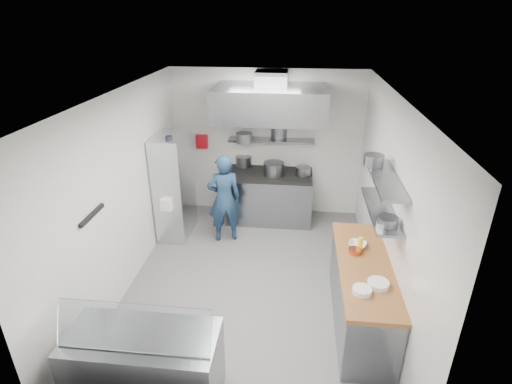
# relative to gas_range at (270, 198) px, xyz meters

# --- Properties ---
(floor) EXTENTS (5.00, 5.00, 0.00)m
(floor) POSITION_rel_gas_range_xyz_m (-0.10, -2.10, -0.45)
(floor) COLOR #59595C
(floor) RESTS_ON ground
(ceiling) EXTENTS (5.00, 5.00, 0.00)m
(ceiling) POSITION_rel_gas_range_xyz_m (-0.10, -2.10, 2.35)
(ceiling) COLOR silver
(ceiling) RESTS_ON wall_back
(wall_back) EXTENTS (3.60, 2.80, 0.02)m
(wall_back) POSITION_rel_gas_range_xyz_m (-0.10, 0.40, 0.95)
(wall_back) COLOR white
(wall_back) RESTS_ON floor
(wall_front) EXTENTS (3.60, 2.80, 0.02)m
(wall_front) POSITION_rel_gas_range_xyz_m (-0.10, -4.60, 0.95)
(wall_front) COLOR white
(wall_front) RESTS_ON floor
(wall_left) EXTENTS (2.80, 5.00, 0.02)m
(wall_left) POSITION_rel_gas_range_xyz_m (-1.90, -2.10, 0.95)
(wall_left) COLOR white
(wall_left) RESTS_ON floor
(wall_right) EXTENTS (2.80, 5.00, 0.02)m
(wall_right) POSITION_rel_gas_range_xyz_m (1.70, -2.10, 0.95)
(wall_right) COLOR white
(wall_right) RESTS_ON floor
(gas_range) EXTENTS (1.60, 0.80, 0.90)m
(gas_range) POSITION_rel_gas_range_xyz_m (0.00, 0.00, 0.00)
(gas_range) COLOR gray
(gas_range) RESTS_ON floor
(cooktop) EXTENTS (1.57, 0.78, 0.06)m
(cooktop) POSITION_rel_gas_range_xyz_m (0.00, 0.00, 0.48)
(cooktop) COLOR black
(cooktop) RESTS_ON gas_range
(stock_pot_left) EXTENTS (0.31, 0.31, 0.20)m
(stock_pot_left) POSITION_rel_gas_range_xyz_m (-0.54, 0.32, 0.61)
(stock_pot_left) COLOR slate
(stock_pot_left) RESTS_ON cooktop
(stock_pot_mid) EXTENTS (0.38, 0.38, 0.24)m
(stock_pot_mid) POSITION_rel_gas_range_xyz_m (0.07, -0.08, 0.63)
(stock_pot_mid) COLOR slate
(stock_pot_mid) RESTS_ON cooktop
(stock_pot_right) EXTENTS (0.27, 0.27, 0.16)m
(stock_pot_right) POSITION_rel_gas_range_xyz_m (0.61, -0.02, 0.59)
(stock_pot_right) COLOR slate
(stock_pot_right) RESTS_ON cooktop
(over_range_shelf) EXTENTS (1.60, 0.30, 0.04)m
(over_range_shelf) POSITION_rel_gas_range_xyz_m (0.00, 0.24, 1.07)
(over_range_shelf) COLOR gray
(over_range_shelf) RESTS_ON wall_back
(shelf_pot_a) EXTENTS (0.29, 0.29, 0.18)m
(shelf_pot_a) POSITION_rel_gas_range_xyz_m (-0.48, -0.00, 1.18)
(shelf_pot_a) COLOR slate
(shelf_pot_a) RESTS_ON over_range_shelf
(shelf_pot_b) EXTENTS (0.31, 0.31, 0.22)m
(shelf_pot_b) POSITION_rel_gas_range_xyz_m (0.13, 0.40, 1.20)
(shelf_pot_b) COLOR slate
(shelf_pot_b) RESTS_ON over_range_shelf
(extractor_hood) EXTENTS (1.90, 1.15, 0.55)m
(extractor_hood) POSITION_rel_gas_range_xyz_m (0.00, -0.18, 1.85)
(extractor_hood) COLOR gray
(extractor_hood) RESTS_ON wall_back
(hood_duct) EXTENTS (0.55, 0.55, 0.24)m
(hood_duct) POSITION_rel_gas_range_xyz_m (0.00, 0.05, 2.23)
(hood_duct) COLOR slate
(hood_duct) RESTS_ON extractor_hood
(red_firebox) EXTENTS (0.22, 0.10, 0.26)m
(red_firebox) POSITION_rel_gas_range_xyz_m (-1.35, 0.34, 0.97)
(red_firebox) COLOR #B00E17
(red_firebox) RESTS_ON wall_back
(chef) EXTENTS (0.66, 0.53, 1.58)m
(chef) POSITION_rel_gas_range_xyz_m (-0.72, -0.83, 0.34)
(chef) COLOR navy
(chef) RESTS_ON floor
(wire_rack) EXTENTS (0.50, 0.90, 1.85)m
(wire_rack) POSITION_rel_gas_range_xyz_m (-1.63, -0.70, 0.48)
(wire_rack) COLOR silver
(wire_rack) RESTS_ON floor
(rack_bin_a) EXTENTS (0.18, 0.22, 0.20)m
(rack_bin_a) POSITION_rel_gas_range_xyz_m (-1.63, -1.13, 0.35)
(rack_bin_a) COLOR white
(rack_bin_a) RESTS_ON wire_rack
(rack_bin_b) EXTENTS (0.14, 0.18, 0.16)m
(rack_bin_b) POSITION_rel_gas_range_xyz_m (-1.63, -0.61, 0.85)
(rack_bin_b) COLOR yellow
(rack_bin_b) RESTS_ON wire_rack
(rack_jar) EXTENTS (0.12, 0.12, 0.18)m
(rack_jar) POSITION_rel_gas_range_xyz_m (-1.58, -0.89, 1.35)
(rack_jar) COLOR black
(rack_jar) RESTS_ON wire_rack
(knife_strip) EXTENTS (0.04, 0.55, 0.05)m
(knife_strip) POSITION_rel_gas_range_xyz_m (-1.88, -3.00, 1.10)
(knife_strip) COLOR black
(knife_strip) RESTS_ON wall_left
(prep_counter_base) EXTENTS (0.62, 2.00, 0.84)m
(prep_counter_base) POSITION_rel_gas_range_xyz_m (1.38, -2.70, -0.03)
(prep_counter_base) COLOR gray
(prep_counter_base) RESTS_ON floor
(prep_counter_top) EXTENTS (0.65, 2.04, 0.06)m
(prep_counter_top) POSITION_rel_gas_range_xyz_m (1.38, -2.70, 0.42)
(prep_counter_top) COLOR olive
(prep_counter_top) RESTS_ON prep_counter_base
(plate_stack_a) EXTENTS (0.21, 0.21, 0.06)m
(plate_stack_a) POSITION_rel_gas_range_xyz_m (1.27, -3.26, 0.48)
(plate_stack_a) COLOR white
(plate_stack_a) RESTS_ON prep_counter_top
(plate_stack_b) EXTENTS (0.24, 0.24, 0.06)m
(plate_stack_b) POSITION_rel_gas_range_xyz_m (1.46, -3.13, 0.48)
(plate_stack_b) COLOR white
(plate_stack_b) RESTS_ON prep_counter_top
(copper_pan) EXTENTS (0.16, 0.16, 0.06)m
(copper_pan) POSITION_rel_gas_range_xyz_m (1.28, -2.47, 0.48)
(copper_pan) COLOR #CF5F3A
(copper_pan) RESTS_ON prep_counter_top
(squeeze_bottle) EXTENTS (0.06, 0.06, 0.18)m
(squeeze_bottle) POSITION_rel_gas_range_xyz_m (1.35, -2.38, 0.54)
(squeeze_bottle) COLOR yellow
(squeeze_bottle) RESTS_ON prep_counter_top
(mixing_bowl) EXTENTS (0.29, 0.29, 0.06)m
(mixing_bowl) POSITION_rel_gas_range_xyz_m (1.33, -2.31, 0.48)
(mixing_bowl) COLOR white
(mixing_bowl) RESTS_ON prep_counter_top
(wall_shelf_lower) EXTENTS (0.30, 1.30, 0.04)m
(wall_shelf_lower) POSITION_rel_gas_range_xyz_m (1.54, -2.40, 1.05)
(wall_shelf_lower) COLOR gray
(wall_shelf_lower) RESTS_ON wall_right
(wall_shelf_upper) EXTENTS (0.30, 1.30, 0.04)m
(wall_shelf_upper) POSITION_rel_gas_range_xyz_m (1.54, -2.40, 1.47)
(wall_shelf_upper) COLOR gray
(wall_shelf_upper) RESTS_ON wall_right
(shelf_pot_c) EXTENTS (0.24, 0.24, 0.10)m
(shelf_pot_c) POSITION_rel_gas_range_xyz_m (1.54, -2.81, 1.12)
(shelf_pot_c) COLOR slate
(shelf_pot_c) RESTS_ON wall_shelf_lower
(shelf_pot_d) EXTENTS (0.26, 0.26, 0.14)m
(shelf_pot_d) POSITION_rel_gas_range_xyz_m (1.45, -2.02, 1.56)
(shelf_pot_d) COLOR slate
(shelf_pot_d) RESTS_ON wall_shelf_upper
(display_case) EXTENTS (1.50, 0.70, 0.85)m
(display_case) POSITION_rel_gas_range_xyz_m (-0.95, -4.10, -0.03)
(display_case) COLOR gray
(display_case) RESTS_ON floor
(display_glass) EXTENTS (1.47, 0.19, 0.42)m
(display_glass) POSITION_rel_gas_range_xyz_m (-0.95, -4.22, 0.62)
(display_glass) COLOR silver
(display_glass) RESTS_ON display_case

